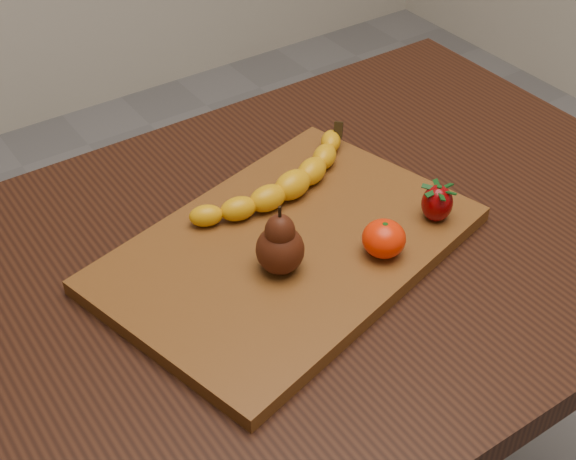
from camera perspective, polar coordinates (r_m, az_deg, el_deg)
table at (r=1.08m, az=2.23°, el=-4.51°), size 1.00×0.70×0.76m
cutting_board at (r=0.99m, az=0.00°, el=-1.35°), size 0.51×0.40×0.02m
banana at (r=1.04m, az=0.32°, el=3.24°), size 0.24×0.11×0.04m
pear at (r=0.92m, az=-0.57°, el=-0.64°), size 0.08×0.08×0.09m
mandarin at (r=0.96m, az=6.83°, el=-0.61°), size 0.06×0.06×0.04m
strawberry at (r=1.02m, az=10.57°, el=1.98°), size 0.04×0.04×0.05m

